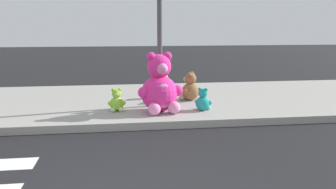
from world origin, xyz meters
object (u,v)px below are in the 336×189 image
Objects in this scene: plush_pink_large at (160,88)px; plush_teal at (203,101)px; plush_yellow at (165,89)px; plush_brown at (190,89)px; sign_pole at (160,29)px; plush_lime at (117,102)px.

plush_teal is at bearing -0.82° from plush_pink_large.
plush_teal is at bearing -67.46° from plush_yellow.
plush_yellow is at bearing 144.23° from plush_brown.
sign_pole is 5.83× the size of plush_yellow.
sign_pole reaches higher than plush_pink_large.
sign_pole is 1.74m from plush_yellow.
plush_yellow is at bearing 112.54° from plush_teal.
plush_teal is at bearing -35.36° from sign_pole.
plush_pink_large is 0.96m from plush_teal.
plush_pink_large is at bearing -128.00° from plush_brown.
plush_pink_large is 2.26× the size of plush_yellow.
plush_lime is 0.99× the size of plush_teal.
plush_yellow is at bearing 75.69° from sign_pole.
plush_lime is (-1.19, -1.28, -0.03)m from plush_yellow.
sign_pole is at bearing 22.20° from plush_lime.
plush_lime is 0.71× the size of plush_brown.
plush_teal is 0.71× the size of plush_brown.
plush_yellow is 1.14× the size of plush_lime.
plush_yellow is 1.75m from plush_lime.
plush_brown reaches higher than plush_teal.
plush_yellow reaches higher than plush_teal.
plush_teal is at bearing -86.35° from plush_brown.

